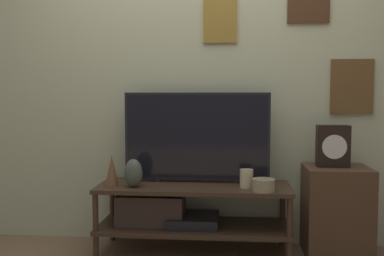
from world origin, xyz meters
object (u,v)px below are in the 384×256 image
at_px(candle_jar, 246,178).
at_px(mantel_clock, 333,146).
at_px(vase_wide_bowl, 264,185).
at_px(vase_urn_stoneware, 134,173).
at_px(vase_slim_bronze, 112,170).
at_px(television, 197,136).

height_order(candle_jar, mantel_clock, mantel_clock).
xyz_separation_m(vase_wide_bowl, mantel_clock, (0.50, 0.21, 0.24)).
bearing_deg(candle_jar, vase_urn_stoneware, -176.16).
bearing_deg(candle_jar, vase_slim_bronze, -179.29).
bearing_deg(mantel_clock, television, 176.21).
height_order(television, vase_wide_bowl, television).
relative_size(television, vase_wide_bowl, 6.99).
bearing_deg(vase_slim_bronze, candle_jar, 0.71).
bearing_deg(vase_wide_bowl, television, 149.79).
bearing_deg(vase_urn_stoneware, television, 26.70).
bearing_deg(vase_wide_bowl, vase_urn_stoneware, 176.23).
bearing_deg(mantel_clock, candle_jar, -170.76).
xyz_separation_m(vase_wide_bowl, vase_slim_bronze, (-1.07, 0.10, 0.07)).
height_order(vase_urn_stoneware, vase_wide_bowl, vase_urn_stoneware).
distance_m(television, vase_wide_bowl, 0.62).
relative_size(television, mantel_clock, 3.63).
distance_m(vase_urn_stoneware, candle_jar, 0.79).
height_order(vase_wide_bowl, vase_slim_bronze, vase_slim_bronze).
bearing_deg(television, vase_wide_bowl, -30.21).
distance_m(vase_slim_bronze, mantel_clock, 1.58).
bearing_deg(mantel_clock, vase_slim_bronze, -175.96).
height_order(vase_urn_stoneware, candle_jar, vase_urn_stoneware).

